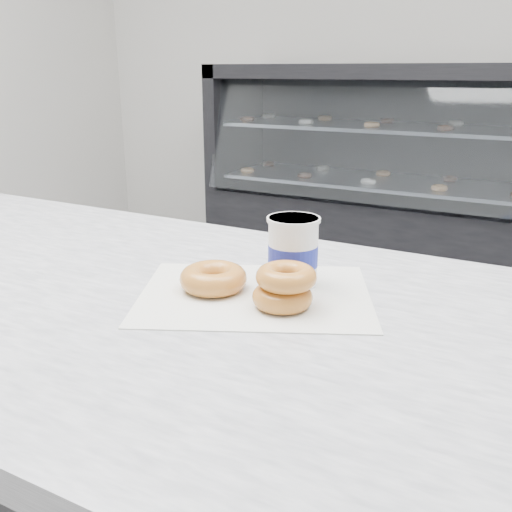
{
  "coord_description": "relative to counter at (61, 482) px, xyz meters",
  "views": [
    {
      "loc": [
        0.77,
        -1.23,
        1.22
      ],
      "look_at": [
        0.39,
        -0.51,
        0.95
      ],
      "focal_mm": 40.0,
      "sensor_mm": 36.0,
      "label": 1
    }
  ],
  "objects": [
    {
      "name": "counter",
      "position": [
        0.0,
        0.0,
        0.0
      ],
      "size": [
        3.06,
        0.76,
        0.9
      ],
      "color": "#333335",
      "rests_on": "ground"
    },
    {
      "name": "ground",
      "position": [
        0.0,
        0.6,
        -0.45
      ],
      "size": [
        5.0,
        5.0,
        0.0
      ],
      "primitive_type": "plane",
      "color": "gray",
      "rests_on": "ground"
    },
    {
      "name": "donut_single",
      "position": [
        0.33,
        0.05,
        0.47
      ],
      "size": [
        0.11,
        0.11,
        0.04
      ],
      "primitive_type": "torus",
      "rotation": [
        0.0,
        0.0,
        -0.03
      ],
      "color": "#CF8738",
      "rests_on": "wax_paper"
    },
    {
      "name": "display_case",
      "position": [
        0.0,
        2.72,
        0.04
      ],
      "size": [
        2.4,
        0.74,
        1.25
      ],
      "color": "black",
      "rests_on": "ground"
    },
    {
      "name": "coffee_cup",
      "position": [
        0.43,
        0.13,
        0.5
      ],
      "size": [
        0.1,
        0.1,
        0.11
      ],
      "rotation": [
        0.0,
        0.0,
        -0.29
      ],
      "color": "white",
      "rests_on": "counter"
    },
    {
      "name": "donut_stack",
      "position": [
        0.46,
        0.04,
        0.48
      ],
      "size": [
        0.12,
        0.12,
        0.06
      ],
      "color": "#CF8738",
      "rests_on": "wax_paper"
    },
    {
      "name": "wax_paper",
      "position": [
        0.4,
        0.06,
        0.45
      ],
      "size": [
        0.42,
        0.38,
        0.0
      ],
      "primitive_type": "cube",
      "rotation": [
        0.0,
        0.0,
        0.44
      ],
      "color": "silver",
      "rests_on": "counter"
    }
  ]
}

